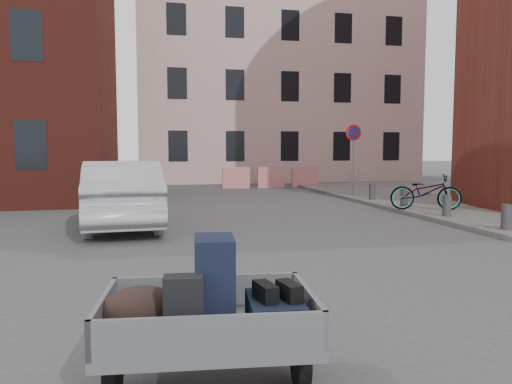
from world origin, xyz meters
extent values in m
plane|color=#38383A|center=(0.00, 0.00, 0.00)|extent=(120.00, 120.00, 0.00)
cube|color=#C89E9A|center=(6.00, 22.00, 7.00)|extent=(16.00, 8.00, 14.00)
cylinder|color=gray|center=(6.00, 9.50, 1.42)|extent=(0.07, 0.07, 2.60)
cylinder|color=red|center=(6.00, 9.48, 2.47)|extent=(0.60, 0.03, 0.60)
cylinder|color=navy|center=(6.00, 9.46, 2.47)|extent=(0.44, 0.03, 0.44)
cylinder|color=#3A3A3D|center=(6.00, 1.20, 0.40)|extent=(0.22, 0.22, 0.55)
cylinder|color=#3A3A3D|center=(6.00, 3.40, 0.40)|extent=(0.22, 0.22, 0.55)
cylinder|color=#3A3A3D|center=(6.00, 5.60, 0.40)|extent=(0.22, 0.22, 0.55)
cylinder|color=#3A3A3D|center=(6.00, 7.80, 0.40)|extent=(0.22, 0.22, 0.55)
cube|color=red|center=(2.50, 15.00, 0.50)|extent=(1.30, 0.18, 1.00)
cube|color=red|center=(4.20, 15.00, 0.50)|extent=(1.30, 0.18, 1.00)
cube|color=red|center=(5.90, 15.00, 0.50)|extent=(1.30, 0.18, 1.00)
cylinder|color=black|center=(-1.89, -4.32, 0.22)|extent=(0.14, 0.45, 0.44)
cylinder|color=black|center=(-0.46, -4.46, 0.22)|extent=(0.14, 0.45, 0.44)
cube|color=slate|center=(-1.18, -4.39, 0.46)|extent=(1.70, 1.25, 0.08)
cube|color=slate|center=(-1.95, -4.32, 0.64)|extent=(0.15, 1.10, 0.28)
cube|color=slate|center=(-0.40, -4.47, 0.64)|extent=(0.15, 1.10, 0.28)
cube|color=slate|center=(-1.12, -3.87, 0.64)|extent=(1.60, 0.20, 0.28)
cube|color=slate|center=(-1.23, -4.92, 0.64)|extent=(1.60, 0.20, 0.28)
cube|color=slate|center=(-1.09, -3.50, 0.40)|extent=(0.15, 0.70, 0.06)
cube|color=black|center=(-1.12, -4.35, 0.85)|extent=(0.34, 0.48, 0.70)
cube|color=black|center=(-0.69, -4.54, 0.62)|extent=(0.46, 0.64, 0.25)
ellipsoid|color=black|center=(-1.68, -4.39, 0.68)|extent=(0.63, 0.42, 0.36)
cube|color=black|center=(-1.38, -4.62, 0.74)|extent=(0.30, 0.21, 0.48)
ellipsoid|color=blue|center=(-1.19, -4.04, 0.62)|extent=(0.39, 0.33, 0.24)
cube|color=black|center=(-0.77, -4.58, 0.81)|extent=(0.15, 0.28, 0.13)
cube|color=black|center=(-0.59, -4.60, 0.81)|extent=(0.15, 0.28, 0.13)
cube|color=navy|center=(-3.78, 9.45, 0.61)|extent=(3.15, 1.77, 1.21)
cube|color=navy|center=(-3.78, 9.45, 1.26)|extent=(3.26, 1.88, 0.10)
imported|color=#A4A7AB|center=(-2.20, 4.17, 0.79)|extent=(1.99, 4.91, 1.59)
imported|color=black|center=(6.20, 4.75, 0.64)|extent=(2.09, 1.32, 1.04)
camera|label=1|loc=(-1.62, -8.11, 1.88)|focal=35.00mm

